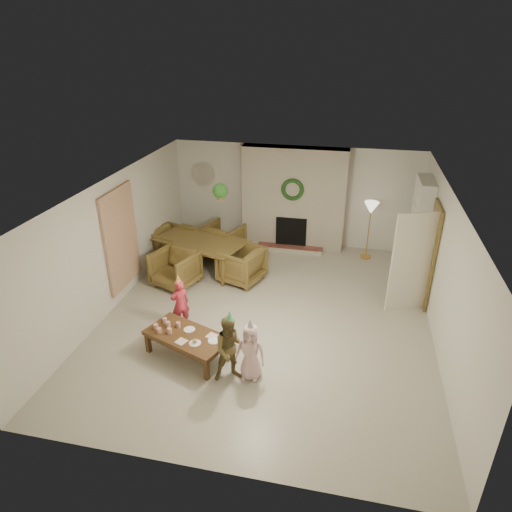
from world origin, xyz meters
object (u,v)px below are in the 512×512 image
(dining_chair_right, at_px, (241,265))
(dining_table, at_px, (201,254))
(coffee_table_top, at_px, (187,336))
(child_plaid, at_px, (231,349))
(dining_chair_far, at_px, (223,240))
(child_red, at_px, (180,304))
(dining_chair_left, at_px, (171,245))
(dining_chair_near, at_px, (175,268))
(child_pink, at_px, (250,352))

(dining_chair_right, bearing_deg, dining_table, -90.00)
(coffee_table_top, bearing_deg, dining_chair_right, 105.51)
(coffee_table_top, xyz_separation_m, child_plaid, (0.85, -0.37, 0.16))
(dining_chair_far, relative_size, coffee_table_top, 0.62)
(child_red, bearing_deg, dining_chair_left, -106.37)
(dining_table, xyz_separation_m, child_plaid, (1.64, -3.42, 0.20))
(dining_chair_near, relative_size, child_red, 0.91)
(dining_chair_far, height_order, child_red, child_red)
(dining_chair_right, bearing_deg, dining_chair_left, -90.00)
(dining_chair_left, distance_m, dining_chair_right, 1.98)
(dining_table, bearing_deg, child_red, -61.45)
(dining_chair_far, xyz_separation_m, child_pink, (1.63, -4.17, 0.09))
(dining_chair_left, xyz_separation_m, child_red, (1.20, -2.54, 0.08))
(dining_chair_far, bearing_deg, child_pink, 130.60)
(dining_chair_far, distance_m, coffee_table_top, 3.91)
(dining_chair_left, bearing_deg, child_red, -135.47)
(dining_chair_near, height_order, coffee_table_top, dining_chair_near)
(dining_table, xyz_separation_m, dining_chair_far, (0.29, 0.83, 0.04))
(dining_chair_right, distance_m, child_plaid, 3.12)
(child_red, height_order, child_pink, child_pink)
(dining_table, distance_m, coffee_table_top, 3.15)
(dining_chair_right, bearing_deg, dining_chair_far, -128.66)
(child_plaid, xyz_separation_m, child_pink, (0.29, 0.08, -0.07))
(dining_chair_near, bearing_deg, child_red, -45.85)
(dining_chair_right, relative_size, child_plaid, 0.77)
(dining_chair_right, bearing_deg, dining_chair_near, -51.34)
(dining_chair_right, xyz_separation_m, child_plaid, (0.60, -3.06, 0.16))
(dining_chair_far, height_order, coffee_table_top, dining_chair_far)
(dining_chair_near, xyz_separation_m, dining_chair_left, (-0.54, 1.12, 0.00))
(dining_chair_far, height_order, dining_chair_left, same)
(dining_table, xyz_separation_m, dining_chair_left, (-0.83, 0.29, 0.04))
(dining_chair_near, height_order, child_plaid, child_plaid)
(child_plaid, relative_size, child_pink, 1.16)
(dining_table, height_order, dining_chair_right, dining_chair_right)
(dining_chair_far, height_order, child_pink, child_pink)
(dining_chair_far, distance_m, dining_chair_left, 1.24)
(dining_table, height_order, dining_chair_near, dining_chair_near)
(dining_chair_far, bearing_deg, dining_chair_right, 141.34)
(dining_chair_far, xyz_separation_m, dining_chair_right, (0.75, -1.19, 0.00))
(child_red, distance_m, child_pink, 1.90)
(dining_chair_far, height_order, dining_chair_right, same)
(dining_table, relative_size, dining_chair_left, 2.34)
(child_plaid, bearing_deg, child_red, 112.90)
(child_red, relative_size, child_pink, 0.98)
(child_pink, bearing_deg, child_plaid, -159.56)
(coffee_table_top, relative_size, child_plaid, 1.25)
(child_red, xyz_separation_m, child_pink, (1.55, -1.09, 0.01))
(dining_chair_right, height_order, child_red, child_red)
(coffee_table_top, bearing_deg, dining_chair_left, 136.70)
(dining_chair_near, xyz_separation_m, dining_chair_right, (1.33, 0.47, 0.00))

